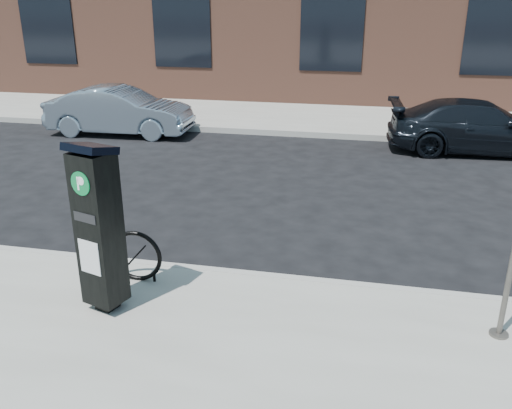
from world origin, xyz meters
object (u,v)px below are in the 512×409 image
(parking_kiosk, at_px, (99,227))
(car_silver, at_px, (120,111))
(bike_rack, at_px, (136,256))
(car_dark, at_px, (479,127))

(parking_kiosk, relative_size, car_silver, 0.51)
(parking_kiosk, relative_size, bike_rack, 2.91)
(car_silver, xyz_separation_m, car_dark, (9.17, 0.11, -0.02))
(car_silver, relative_size, car_dark, 0.91)
(bike_rack, xyz_separation_m, car_silver, (-3.89, 7.78, 0.16))
(parking_kiosk, height_order, car_silver, parking_kiosk)
(bike_rack, bearing_deg, car_dark, 55.55)
(car_silver, bearing_deg, car_dark, -91.61)
(parking_kiosk, bearing_deg, car_silver, 131.71)
(parking_kiosk, height_order, bike_rack, parking_kiosk)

